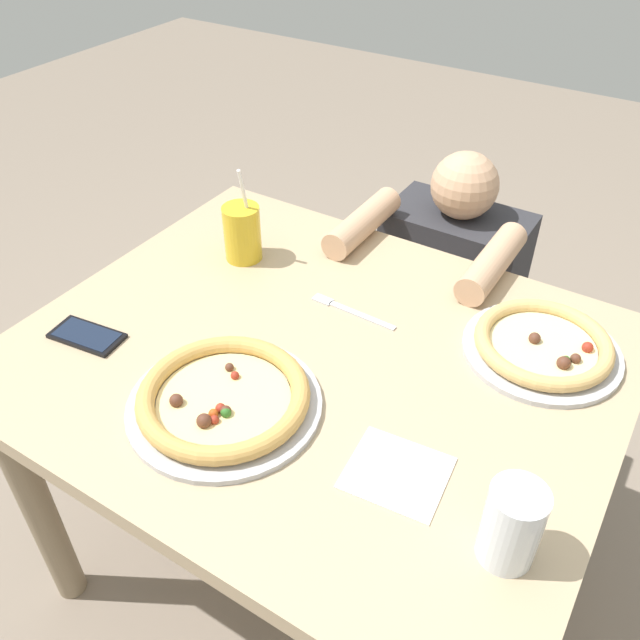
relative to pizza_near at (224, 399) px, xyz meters
name	(u,v)px	position (x,y,z in m)	size (l,w,h in m)	color
ground_plane	(316,561)	(0.06, 0.21, -0.77)	(8.00, 8.00, 0.00)	gray
dining_table	(315,392)	(0.06, 0.21, -0.13)	(1.16, 0.96, 0.75)	tan
pizza_near	(224,399)	(0.00, 0.00, 0.00)	(0.35, 0.35, 0.05)	#B7B7BC
pizza_far	(543,346)	(0.44, 0.45, 0.00)	(0.31, 0.31, 0.04)	#B7B7BC
drink_cup_colored	(242,233)	(-0.27, 0.41, 0.05)	(0.09, 0.09, 0.24)	gold
water_cup_clear	(512,524)	(0.53, -0.01, 0.05)	(0.08, 0.08, 0.14)	silver
paper_napkin	(397,473)	(0.33, 0.03, -0.02)	(0.16, 0.14, 0.00)	white
fork	(349,310)	(0.05, 0.36, -0.02)	(0.20, 0.03, 0.00)	silver
cell_phone	(87,336)	(-0.36, 0.00, -0.02)	(0.16, 0.09, 0.01)	black
diner_seated	(444,315)	(0.09, 0.88, -0.35)	(0.41, 0.52, 0.92)	#333847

